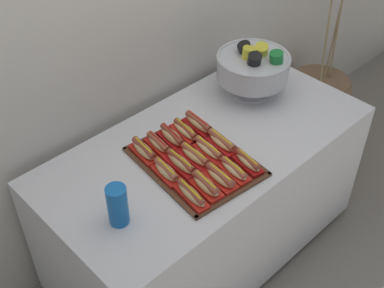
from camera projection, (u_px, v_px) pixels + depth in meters
name	position (u px, v px, depth m)	size (l,w,h in m)	color
ground_plane	(205.00, 248.00, 2.78)	(10.00, 10.00, 0.00)	gray
buffet_table	(206.00, 197.00, 2.52)	(1.56, 0.77, 0.76)	silver
floor_vase	(314.00, 113.00, 3.32)	(0.50, 0.50, 1.07)	brown
serving_tray	(195.00, 162.00, 2.18)	(0.46, 0.56, 0.01)	#56331E
hot_dog_0	(191.00, 194.00, 1.99)	(0.08, 0.18, 0.06)	red
hot_dog_1	(206.00, 185.00, 2.03)	(0.09, 0.17, 0.06)	red
hot_dog_2	(220.00, 177.00, 2.06)	(0.08, 0.17, 0.06)	red
hot_dog_3	(234.00, 170.00, 2.10)	(0.08, 0.17, 0.06)	red
hot_dog_4	(247.00, 162.00, 2.13)	(0.08, 0.16, 0.06)	#B21414
hot_dog_5	(167.00, 172.00, 2.09)	(0.09, 0.16, 0.06)	red
hot_dog_6	(181.00, 164.00, 2.13)	(0.08, 0.18, 0.06)	red
hot_dog_7	(195.00, 156.00, 2.16)	(0.08, 0.18, 0.06)	red
hot_dog_8	(209.00, 150.00, 2.20)	(0.08, 0.18, 0.06)	red
hot_dog_9	(222.00, 142.00, 2.23)	(0.08, 0.17, 0.06)	red
hot_dog_10	(144.00, 150.00, 2.19)	(0.08, 0.17, 0.06)	red
hot_dog_11	(158.00, 144.00, 2.23)	(0.08, 0.16, 0.06)	red
hot_dog_12	(172.00, 137.00, 2.26)	(0.09, 0.17, 0.06)	#B21414
hot_dog_13	(185.00, 131.00, 2.30)	(0.09, 0.18, 0.06)	red
hot_dog_14	(198.00, 124.00, 2.33)	(0.08, 0.18, 0.06)	#B21414
punch_bowl	(253.00, 67.00, 2.48)	(0.36, 0.36, 0.28)	silver
cup_stack	(118.00, 205.00, 1.88)	(0.08, 0.08, 0.17)	blue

